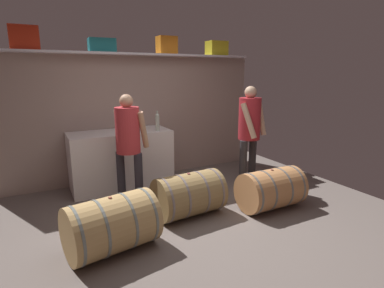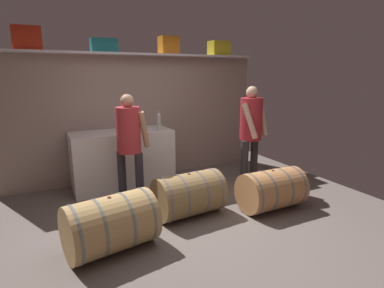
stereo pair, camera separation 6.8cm
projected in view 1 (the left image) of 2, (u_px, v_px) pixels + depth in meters
ground_plane at (174, 209)px, 4.28m from camera, size 5.76×7.48×0.02m
back_wall_panel at (136, 118)px, 5.42m from camera, size 4.56×0.10×2.12m
high_shelf_board at (136, 54)px, 5.05m from camera, size 4.19×0.40×0.03m
toolcase_red at (24, 38)px, 4.29m from camera, size 0.38×0.28×0.33m
toolcase_teal at (102, 45)px, 4.78m from camera, size 0.41×0.31×0.21m
toolcase_orange at (167, 45)px, 5.26m from camera, size 0.31×0.26×0.29m
toolcase_yellow at (217, 48)px, 5.72m from camera, size 0.37×0.26×0.26m
work_cabinet at (121, 159)px, 5.03m from camera, size 1.59×0.68×0.92m
wine_bottle_clear at (157, 122)px, 4.96m from camera, size 0.07×0.07×0.32m
wine_glass at (121, 126)px, 4.86m from camera, size 0.07×0.07×0.14m
wine_barrel_near at (189, 194)px, 4.04m from camera, size 0.92×0.63×0.58m
wine_barrel_far at (271, 189)px, 4.25m from camera, size 0.87×0.56×0.56m
wine_barrel_flank at (112, 225)px, 3.20m from camera, size 1.00×0.74×0.61m
winemaker_pouring at (250, 126)px, 4.91m from camera, size 0.54×0.49×1.64m
visitor_tasting at (128, 138)px, 4.24m from camera, size 0.48×0.46×1.56m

